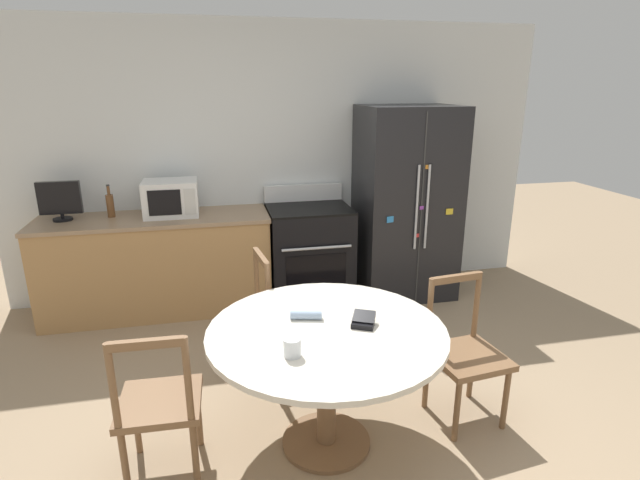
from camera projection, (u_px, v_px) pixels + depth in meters
name	position (u px, v px, depth m)	size (l,w,h in m)	color
ground_plane	(353.00, 461.00, 2.81)	(14.00, 14.00, 0.00)	#9E8466
back_wall	(280.00, 162.00, 4.89)	(5.20, 0.10, 2.60)	silver
kitchen_counter	(158.00, 264.00, 4.56)	(2.02, 0.64, 0.90)	#AD7F4C
refrigerator	(406.00, 203.00, 4.84)	(0.90, 0.75, 1.84)	black
oven_range	(309.00, 253.00, 4.82)	(0.77, 0.68, 1.08)	black
microwave	(171.00, 198.00, 4.44)	(0.47, 0.37, 0.31)	white
countertop_tv	(60.00, 200.00, 4.26)	(0.34, 0.16, 0.34)	black
counter_bottle	(110.00, 205.00, 4.39)	(0.06, 0.06, 0.29)	brown
dining_table	(327.00, 350.00, 2.77)	(1.32, 1.32, 0.75)	beige
dining_chair_far	(284.00, 313.00, 3.64)	(0.47, 0.47, 0.90)	brown
dining_chair_left	(159.00, 405.00, 2.60)	(0.43, 0.43, 0.90)	brown
dining_chair_right	(465.00, 354.00, 3.08)	(0.47, 0.47, 0.90)	brown
candle_glass	(292.00, 348.00, 2.45)	(0.09, 0.09, 0.09)	silver
folded_napkin	(306.00, 315.00, 2.84)	(0.19, 0.09, 0.05)	#A3BCDB
wallet	(363.00, 321.00, 2.76)	(0.16, 0.17, 0.07)	black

